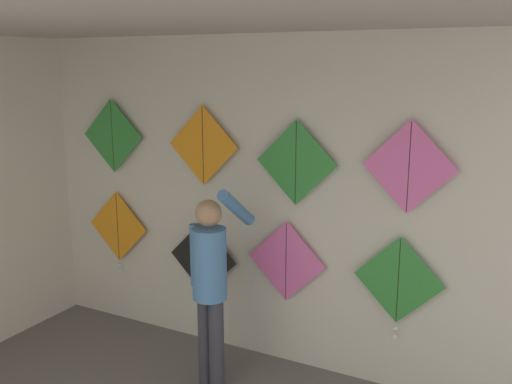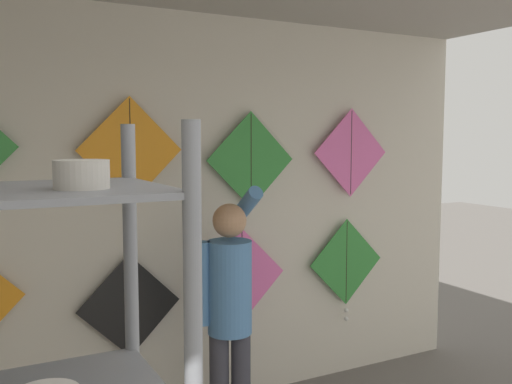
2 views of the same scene
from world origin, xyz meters
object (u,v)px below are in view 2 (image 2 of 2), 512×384
kite_3 (346,264)px  kite_5 (130,150)px  kite_1 (130,306)px  shopkeeper (229,304)px  kite_7 (351,153)px  kite_2 (242,276)px  kite_6 (251,160)px

kite_3 → kite_5: (-1.75, 0.00, 0.94)m
kite_1 → kite_5: bearing=0.0°
shopkeeper → kite_7: kite_7 is taller
kite_3 → kite_7: (0.03, 0.00, 0.90)m
shopkeeper → kite_2: shopkeeper is taller
shopkeeper → kite_5: 1.18m
kite_2 → kite_6: 0.85m
shopkeeper → kite_7: size_ratio=2.37×
shopkeeper → kite_1: size_ratio=2.37×
kite_7 → kite_5: bearing=180.0°
kite_2 → kite_5: bearing=180.0°
kite_6 → shopkeeper: bearing=-127.9°
shopkeeper → kite_2: size_ratio=2.37×
kite_6 → kite_7: bearing=0.0°
shopkeeper → kite_1: shopkeeper is taller
kite_3 → kite_7: size_ratio=1.20×
shopkeeper → kite_5: bearing=143.4°
kite_6 → kite_1: bearing=180.0°
kite_7 → kite_6: bearing=180.0°
kite_2 → kite_7: (0.97, 0.00, 0.89)m
shopkeeper → kite_2: 0.70m
kite_5 → kite_7: (1.78, 0.00, -0.04)m
shopkeeper → kite_2: bearing=74.4°
kite_2 → kite_7: 1.32m
kite_3 → kite_7: bearing=0.9°
shopkeeper → kite_6: size_ratio=2.37×
kite_6 → kite_7: (0.90, 0.00, 0.04)m
shopkeeper → kite_3: size_ratio=1.98×
kite_5 → kite_6: (0.88, 0.00, -0.08)m
kite_5 → shopkeeper: bearing=-53.9°
kite_1 → kite_3: 1.78m
kite_2 → kite_7: kite_7 is taller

